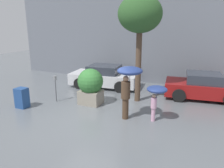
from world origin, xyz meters
TOP-DOWN VIEW (x-y plane):
  - ground_plane at (0.00, 0.00)m, footprint 40.00×40.00m
  - building_facade at (0.00, 6.50)m, footprint 18.00×0.30m
  - planter_box at (-0.66, 1.48)m, footprint 1.18×1.18m
  - person_adult at (1.49, 0.64)m, footprint 0.97×0.97m
  - person_child at (2.54, 0.84)m, footprint 0.77×0.77m
  - parked_car_near at (-1.38, 4.42)m, footprint 4.13×2.37m
  - parked_car_far at (4.08, 4.50)m, footprint 3.83×2.38m
  - street_tree at (1.20, 2.79)m, footprint 1.99×1.99m
  - parking_meter at (-2.36, 1.09)m, footprint 0.14×0.14m
  - newspaper_box at (-3.24, -0.18)m, footprint 0.50×0.44m

SIDE VIEW (x-z plane):
  - ground_plane at x=0.00m, z-range 0.00..0.00m
  - newspaper_box at x=-3.24m, z-range 0.00..0.90m
  - parked_car_far at x=4.08m, z-range -0.04..1.24m
  - parked_car_near at x=-1.38m, z-range -0.04..1.25m
  - planter_box at x=-0.66m, z-range 0.07..1.75m
  - parking_meter at x=-2.36m, z-range 0.28..1.55m
  - person_child at x=2.54m, z-range 0.44..1.84m
  - person_adult at x=1.49m, z-range 0.56..2.64m
  - building_facade at x=0.00m, z-range 0.00..6.00m
  - street_tree at x=1.20m, z-range 1.53..6.45m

